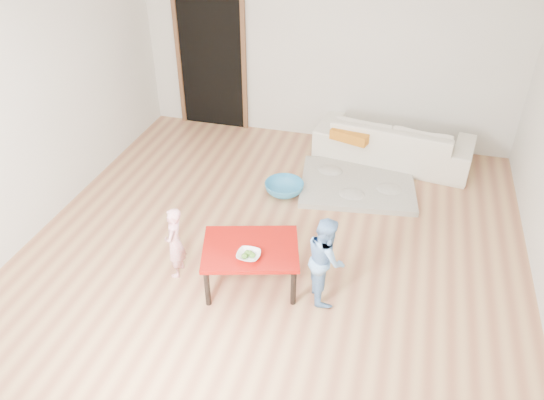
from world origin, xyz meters
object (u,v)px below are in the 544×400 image
at_px(bowl, 249,255).
at_px(child_blue, 326,259).
at_px(child_pink, 175,243).
at_px(basin, 284,188).
at_px(sofa, 394,141).
at_px(red_table, 251,265).

xyz_separation_m(bowl, child_blue, (0.65, 0.17, -0.03)).
bearing_deg(child_blue, child_pink, 72.00).
bearing_deg(child_blue, basin, 5.17).
xyz_separation_m(sofa, child_pink, (-1.80, -2.77, 0.08)).
xyz_separation_m(red_table, bowl, (0.03, -0.14, 0.24)).
distance_m(sofa, child_pink, 3.30).
bearing_deg(red_table, child_blue, 2.29).
bearing_deg(basin, child_pink, -111.54).
height_order(sofa, child_blue, child_blue).
bearing_deg(child_blue, sofa, -29.36).
distance_m(sofa, basin, 1.64).
height_order(child_pink, basin, child_pink).
bearing_deg(child_pink, sofa, 139.36).
bearing_deg(child_pink, basin, 150.81).
relative_size(red_table, child_pink, 1.17).
bearing_deg(red_table, sofa, 68.46).
height_order(sofa, bowl, sofa).
xyz_separation_m(sofa, red_table, (-1.07, -2.72, -0.07)).
xyz_separation_m(sofa, bowl, (-1.05, -2.86, 0.17)).
height_order(sofa, red_table, sofa).
relative_size(red_table, child_blue, 1.01).
bearing_deg(basin, bowl, -86.35).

